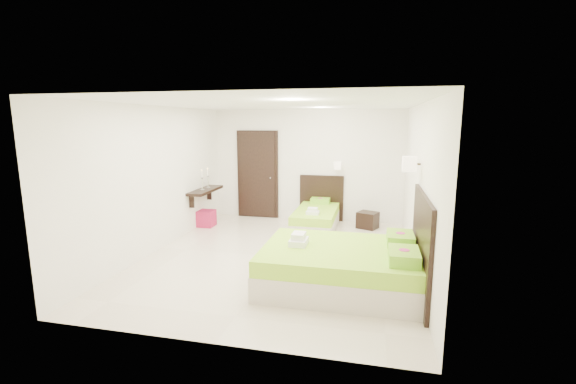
% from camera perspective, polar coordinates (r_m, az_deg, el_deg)
% --- Properties ---
extents(floor, '(5.50, 5.50, 0.00)m').
position_cam_1_polar(floor, '(6.80, -1.40, -9.58)').
color(floor, beige).
rests_on(floor, ground).
extents(bed_single, '(1.04, 1.73, 1.43)m').
position_cam_1_polar(bed_single, '(8.50, 4.26, -3.69)').
color(bed_single, beige).
rests_on(bed_single, ground).
extents(bed_double, '(2.20, 1.87, 1.81)m').
position_cam_1_polar(bed_double, '(5.59, 8.64, -10.61)').
color(bed_double, beige).
rests_on(bed_double, ground).
extents(nightstand, '(0.52, 0.49, 0.36)m').
position_cam_1_polar(nightstand, '(8.70, 11.72, -4.10)').
color(nightstand, black).
rests_on(nightstand, ground).
extents(ottoman, '(0.37, 0.37, 0.36)m').
position_cam_1_polar(ottoman, '(8.87, -12.04, -3.83)').
color(ottoman, '#9F153E').
rests_on(ottoman, ground).
extents(door, '(1.02, 0.15, 2.14)m').
position_cam_1_polar(door, '(9.40, -4.52, 2.55)').
color(door, black).
rests_on(door, ground).
extents(console_shelf, '(0.35, 1.20, 0.78)m').
position_cam_1_polar(console_shelf, '(8.74, -12.19, 0.21)').
color(console_shelf, black).
rests_on(console_shelf, ground).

